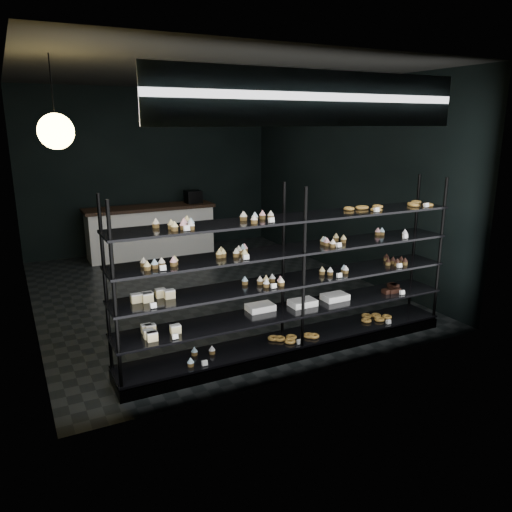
% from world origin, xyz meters
% --- Properties ---
extents(room, '(5.01, 6.01, 3.20)m').
position_xyz_m(room, '(0.00, 0.00, 1.60)').
color(room, black).
rests_on(room, ground).
extents(display_shelf, '(4.00, 0.50, 1.91)m').
position_xyz_m(display_shelf, '(0.04, -2.45, 0.63)').
color(display_shelf, black).
rests_on(display_shelf, room).
extents(signage, '(3.30, 0.05, 0.50)m').
position_xyz_m(signage, '(0.00, -2.93, 2.75)').
color(signage, '#100D45').
rests_on(signage, room).
extents(pendant_lamp, '(0.35, 0.35, 0.91)m').
position_xyz_m(pendant_lamp, '(-2.13, -1.49, 2.45)').
color(pendant_lamp, black).
rests_on(pendant_lamp, room).
extents(service_counter, '(2.49, 0.65, 1.23)m').
position_xyz_m(service_counter, '(-0.18, 2.50, 0.50)').
color(service_counter, silver).
rests_on(service_counter, room).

